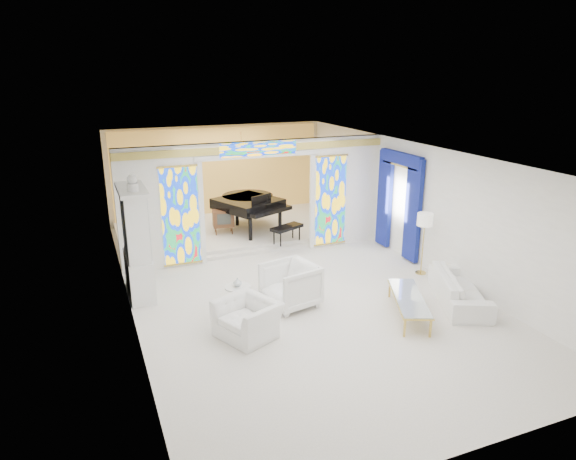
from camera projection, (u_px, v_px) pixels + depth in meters
name	position (u px, v px, depth m)	size (l,w,h in m)	color
floor	(287.00, 282.00, 11.87)	(12.00, 12.00, 0.00)	white
ceiling	(287.00, 153.00, 10.97)	(7.00, 12.00, 0.02)	white
wall_back	(218.00, 172.00, 16.72)	(7.00, 0.02, 3.00)	white
wall_front	(476.00, 351.00, 6.12)	(7.00, 0.02, 3.00)	white
wall_left	(124.00, 238.00, 10.16)	(0.02, 12.00, 3.00)	white
wall_right	(418.00, 205.00, 12.68)	(0.02, 12.00, 3.00)	white
partition_wall	(258.00, 194.00, 13.14)	(7.00, 0.22, 3.00)	white
stained_glass_left	(180.00, 216.00, 12.42)	(0.90, 0.04, 2.40)	gold
stained_glass_right	(330.00, 201.00, 13.88)	(0.90, 0.04, 2.40)	gold
stained_glass_transom	(259.00, 149.00, 12.69)	(2.00, 0.04, 0.34)	gold
alcove_platform	(236.00, 229.00, 15.47)	(6.80, 3.80, 0.18)	white
gold_curtain_back	(219.00, 172.00, 16.62)	(6.70, 0.10, 2.90)	#E5AF4F
chandelier	(241.00, 148.00, 14.71)	(0.48, 0.48, 0.30)	gold
blue_drapes	(399.00, 196.00, 13.24)	(0.14, 1.85, 2.65)	navy
china_cabinet	(137.00, 243.00, 10.89)	(0.56, 1.46, 2.72)	white
armchair_left	(247.00, 319.00, 9.38)	(1.06, 0.92, 0.69)	white
armchair_right	(290.00, 285.00, 10.55)	(0.98, 1.01, 0.92)	silver
sofa	(460.00, 288.00, 10.75)	(2.15, 0.84, 0.63)	white
side_table	(238.00, 296.00, 10.13)	(0.66, 0.66, 0.64)	white
vase	(237.00, 282.00, 10.04)	(0.16, 0.16, 0.17)	silver
coffee_table	(409.00, 298.00, 10.14)	(1.26, 1.91, 0.41)	silver
floor_lamp	(425.00, 223.00, 11.99)	(0.45, 0.45, 1.50)	gold
grand_piano	(249.00, 203.00, 15.00)	(2.17, 3.26, 1.16)	black
tv_console	(223.00, 218.00, 14.65)	(0.65, 0.49, 0.69)	brown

